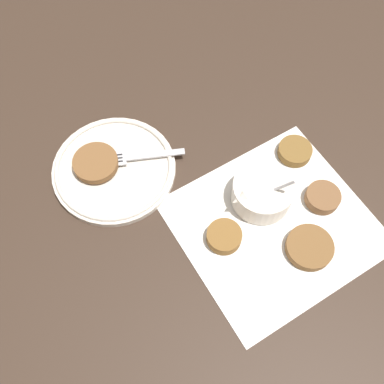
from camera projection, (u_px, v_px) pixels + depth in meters
name	position (u px, v px, depth m)	size (l,w,h in m)	color
ground_plane	(275.00, 208.00, 0.80)	(4.00, 4.00, 0.00)	#38281E
napkin	(274.00, 224.00, 0.78)	(0.34, 0.31, 0.00)	white
sauce_bowl	(262.00, 193.00, 0.78)	(0.12, 0.11, 0.09)	silver
fritter_0	(323.00, 197.00, 0.79)	(0.06, 0.06, 0.02)	brown
fritter_1	(309.00, 247.00, 0.75)	(0.08, 0.08, 0.02)	brown
fritter_2	(224.00, 237.00, 0.76)	(0.06, 0.06, 0.02)	brown
fritter_3	(295.00, 151.00, 0.84)	(0.06, 0.06, 0.02)	brown
serving_plate	(114.00, 169.00, 0.82)	(0.23, 0.23, 0.02)	silver
fritter_on_plate	(96.00, 163.00, 0.81)	(0.08, 0.08, 0.01)	brown
fork	(127.00, 158.00, 0.82)	(0.17, 0.08, 0.00)	silver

